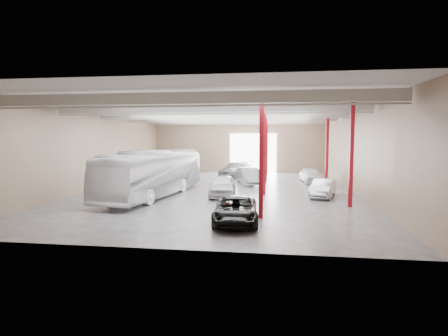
% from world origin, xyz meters
% --- Properties ---
extents(depot_shell, '(22.12, 32.12, 7.06)m').
position_xyz_m(depot_shell, '(0.13, 0.48, 4.98)').
color(depot_shell, '#414045').
rests_on(depot_shell, ground).
extents(coach_bus, '(4.72, 13.15, 3.58)m').
position_xyz_m(coach_bus, '(-4.63, -3.67, 1.79)').
color(coach_bus, white).
rests_on(coach_bus, ground).
extents(black_sedan, '(2.67, 5.15, 1.39)m').
position_xyz_m(black_sedan, '(2.50, -11.28, 0.69)').
color(black_sedan, black).
rests_on(black_sedan, ground).
extents(car_row_a, '(2.22, 4.90, 1.63)m').
position_xyz_m(car_row_a, '(0.65, -3.00, 0.82)').
color(car_row_a, silver).
rests_on(car_row_a, ground).
extents(car_row_b, '(3.05, 5.19, 1.62)m').
position_xyz_m(car_row_b, '(2.23, 4.11, 0.81)').
color(car_row_b, '#9F9FA3').
rests_on(car_row_b, ground).
extents(car_row_c, '(4.14, 6.35, 1.71)m').
position_xyz_m(car_row_c, '(0.36, 10.37, 0.86)').
color(car_row_c, slate).
rests_on(car_row_c, ground).
extents(car_right_near, '(2.63, 4.43, 1.38)m').
position_xyz_m(car_right_near, '(8.30, -2.29, 0.69)').
color(car_right_near, silver).
rests_on(car_right_near, ground).
extents(car_right_far, '(2.27, 4.53, 1.48)m').
position_xyz_m(car_right_far, '(8.30, 6.31, 0.74)').
color(car_right_far, white).
rests_on(car_right_far, ground).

